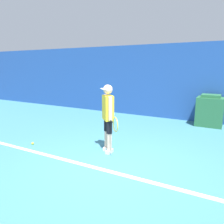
# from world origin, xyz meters

# --- Properties ---
(ground_plane) EXTENTS (24.00, 24.00, 0.00)m
(ground_plane) POSITION_xyz_m (0.00, 0.00, 0.00)
(ground_plane) COLOR teal
(back_wall) EXTENTS (24.00, 0.10, 2.90)m
(back_wall) POSITION_xyz_m (0.00, 4.91, 1.45)
(back_wall) COLOR #234C99
(back_wall) RESTS_ON ground_plane
(court_baseline) EXTENTS (21.60, 0.10, 0.01)m
(court_baseline) POSITION_xyz_m (0.00, -0.20, 0.01)
(court_baseline) COLOR white
(court_baseline) RESTS_ON ground_plane
(tennis_player) EXTENTS (0.73, 0.71, 1.63)m
(tennis_player) POSITION_xyz_m (-0.46, 0.71, 0.90)
(tennis_player) COLOR beige
(tennis_player) RESTS_ON ground_plane
(tennis_ball) EXTENTS (0.07, 0.07, 0.07)m
(tennis_ball) POSITION_xyz_m (-2.46, 0.15, 0.03)
(tennis_ball) COLOR #D1E533
(tennis_ball) RESTS_ON ground_plane
(covered_chair) EXTENTS (0.87, 0.68, 1.10)m
(covered_chair) POSITION_xyz_m (1.46, 4.47, 0.53)
(covered_chair) COLOR #28663D
(covered_chair) RESTS_ON ground_plane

